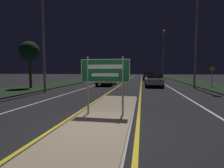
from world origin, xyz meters
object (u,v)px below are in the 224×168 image
(car_receding_0, at_px, (154,80))
(warning_sign, at_px, (212,74))
(streetlight_left_near, at_px, (42,5))
(car_receding_1, at_px, (149,76))
(streetlight_right_far, at_px, (164,46))
(car_receding_2, at_px, (148,75))
(highway_sign, at_px, (105,74))
(car_approaching_0, at_px, (107,79))
(streetlight_right_near, at_px, (197,13))

(car_receding_0, relative_size, warning_sign, 2.16)
(car_receding_0, distance_m, warning_sign, 5.82)
(streetlight_left_near, height_order, car_receding_0, streetlight_left_near)
(car_receding_0, relative_size, car_receding_1, 1.07)
(streetlight_right_far, xyz_separation_m, car_receding_2, (-3.58, -1.66, -6.80))
(warning_sign, bearing_deg, car_receding_2, 104.76)
(warning_sign, bearing_deg, car_receding_1, 114.56)
(streetlight_right_far, xyz_separation_m, car_receding_1, (-3.70, -10.66, -6.82))
(streetlight_right_far, height_order, car_receding_1, streetlight_right_far)
(highway_sign, relative_size, streetlight_right_far, 0.19)
(car_receding_2, bearing_deg, warning_sign, -75.24)
(car_receding_0, distance_m, car_approaching_0, 5.45)
(car_receding_1, bearing_deg, streetlight_right_near, -74.48)
(car_receding_1, relative_size, warning_sign, 2.02)
(car_receding_0, relative_size, car_receding_2, 0.97)
(streetlight_right_near, distance_m, car_receding_2, 24.19)
(car_receding_0, distance_m, car_receding_2, 21.64)
(car_receding_0, height_order, car_approaching_0, car_receding_0)
(car_approaching_0, bearing_deg, streetlight_right_far, 68.22)
(streetlight_right_far, distance_m, car_receding_1, 13.18)
(highway_sign, xyz_separation_m, car_approaching_0, (-2.80, 13.95, -0.87))
(streetlight_right_far, height_order, car_approaching_0, streetlight_right_far)
(car_receding_1, bearing_deg, streetlight_right_far, 70.86)
(highway_sign, relative_size, streetlight_left_near, 0.20)
(car_receding_0, height_order, car_receding_2, car_receding_2)
(streetlight_left_near, height_order, streetlight_right_far, streetlight_right_far)
(car_approaching_0, distance_m, warning_sign, 11.24)
(streetlight_left_near, xyz_separation_m, streetlight_right_near, (12.70, 5.31, 0.39))
(highway_sign, bearing_deg, warning_sign, 57.05)
(streetlight_left_near, bearing_deg, warning_sign, 23.79)
(car_receding_0, xyz_separation_m, car_receding_2, (0.02, 21.64, 0.04))
(streetlight_right_far, height_order, car_receding_2, streetlight_right_far)
(highway_sign, distance_m, streetlight_right_near, 14.50)
(highway_sign, xyz_separation_m, streetlight_left_near, (-6.31, 6.45, 5.16))
(streetlight_right_near, relative_size, streetlight_right_far, 0.98)
(highway_sign, relative_size, car_receding_1, 0.50)
(streetlight_left_near, xyz_separation_m, car_receding_0, (8.90, 6.71, -6.03))
(highway_sign, height_order, car_approaching_0, highway_sign)
(car_receding_1, bearing_deg, streetlight_left_near, -114.46)
(streetlight_left_near, bearing_deg, streetlight_right_near, 22.70)
(warning_sign, bearing_deg, streetlight_right_far, 95.31)
(car_receding_1, bearing_deg, car_receding_0, -89.54)
(car_receding_2, bearing_deg, streetlight_right_far, 24.94)
(car_receding_0, height_order, warning_sign, warning_sign)
(streetlight_right_near, xyz_separation_m, car_approaching_0, (-9.19, 2.18, -6.42))
(streetlight_right_near, relative_size, car_receding_1, 2.54)
(warning_sign, bearing_deg, car_approaching_0, 174.77)
(highway_sign, relative_size, car_approaching_0, 0.48)
(streetlight_left_near, height_order, warning_sign, streetlight_left_near)
(highway_sign, height_order, warning_sign, highway_sign)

